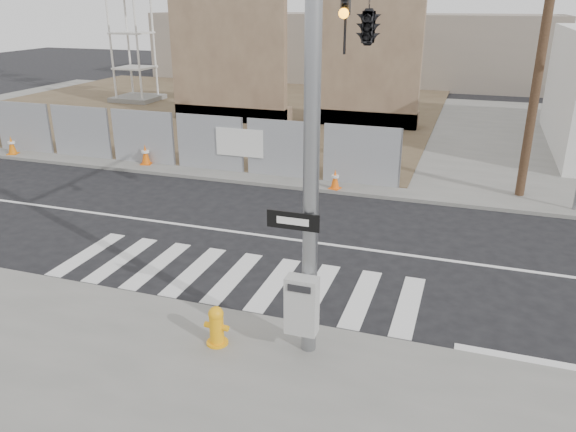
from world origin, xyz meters
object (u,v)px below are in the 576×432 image
(signal_pole, at_px, (352,66))
(fire_hydrant, at_px, (216,326))
(traffic_cone_b, at_px, (12,145))
(traffic_cone_c, at_px, (146,155))
(traffic_cone_d, at_px, (335,179))

(signal_pole, xyz_separation_m, fire_hydrant, (-1.62, -3.15, -4.29))
(fire_hydrant, height_order, traffic_cone_b, fire_hydrant)
(signal_pole, relative_size, traffic_cone_c, 9.23)
(traffic_cone_b, bearing_deg, signal_pole, -22.81)
(fire_hydrant, height_order, traffic_cone_c, traffic_cone_c)
(traffic_cone_d, bearing_deg, traffic_cone_b, 179.34)
(traffic_cone_b, bearing_deg, traffic_cone_d, -0.66)
(signal_pole, height_order, traffic_cone_c, signal_pole)
(signal_pole, distance_m, traffic_cone_b, 17.11)
(fire_hydrant, bearing_deg, traffic_cone_d, 95.54)
(fire_hydrant, distance_m, traffic_cone_c, 12.63)
(traffic_cone_d, bearing_deg, traffic_cone_c, 175.56)
(fire_hydrant, relative_size, traffic_cone_d, 1.15)
(traffic_cone_c, bearing_deg, fire_hydrant, -52.38)
(signal_pole, bearing_deg, traffic_cone_d, 105.85)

